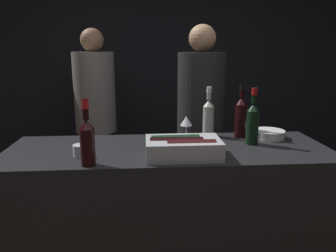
{
  "coord_description": "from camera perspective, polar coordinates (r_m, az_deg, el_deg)",
  "views": [
    {
      "loc": [
        -0.13,
        -1.46,
        1.57
      ],
      "look_at": [
        0.0,
        0.34,
        1.15
      ],
      "focal_mm": 35.0,
      "sensor_mm": 36.0,
      "label": 1
    }
  ],
  "objects": [
    {
      "name": "wall_back_chalkboard",
      "position": [
        3.83,
        -2.29,
        10.62
      ],
      "size": [
        6.4,
        0.06,
        2.8
      ],
      "color": "black",
      "rests_on": "ground_plane"
    },
    {
      "name": "person_in_hoodie",
      "position": [
        3.18,
        -12.47,
        2.13
      ],
      "size": [
        0.38,
        0.38,
        1.76
      ],
      "rotation": [
        0.0,
        0.0,
        1.51
      ],
      "color": "black",
      "rests_on": "ground_plane"
    },
    {
      "name": "red_wine_bottle_black_foil",
      "position": [
        2.11,
        12.59,
        1.84
      ],
      "size": [
        0.08,
        0.08,
        0.33
      ],
      "color": "black",
      "rests_on": "bar_counter"
    },
    {
      "name": "wine_glass",
      "position": [
        2.05,
        3.21,
        0.73
      ],
      "size": [
        0.08,
        0.08,
        0.14
      ],
      "color": "silver",
      "rests_on": "bar_counter"
    },
    {
      "name": "bar_counter",
      "position": [
        2.07,
        0.07,
        -17.61
      ],
      "size": [
        1.82,
        0.63,
        1.03
      ],
      "color": "black",
      "rests_on": "ground_plane"
    },
    {
      "name": "candle_votive",
      "position": [
        1.76,
        -14.98,
        -4.14
      ],
      "size": [
        0.08,
        0.08,
        0.06
      ],
      "color": "silver",
      "rests_on": "bar_counter"
    },
    {
      "name": "ice_bin_with_bottles",
      "position": [
        1.69,
        2.54,
        -3.63
      ],
      "size": [
        0.38,
        0.24,
        0.11
      ],
      "color": "#B7BABF",
      "rests_on": "bar_counter"
    },
    {
      "name": "white_wine_bottle",
      "position": [
        2.1,
        7.05,
        1.74
      ],
      "size": [
        0.07,
        0.07,
        0.32
      ],
      "color": "#9EA899",
      "rests_on": "bar_counter"
    },
    {
      "name": "red_wine_bottle_burgundy",
      "position": [
        1.96,
        14.54,
        0.78
      ],
      "size": [
        0.07,
        0.07,
        0.33
      ],
      "color": "black",
      "rests_on": "bar_counter"
    },
    {
      "name": "person_blond_tee",
      "position": [
        2.67,
        5.65,
        0.32
      ],
      "size": [
        0.38,
        0.38,
        1.76
      ],
      "rotation": [
        0.0,
        0.0,
        1.11
      ],
      "color": "black",
      "rests_on": "ground_plane"
    },
    {
      "name": "red_wine_bottle_tall",
      "position": [
        1.59,
        -13.89,
        -2.3
      ],
      "size": [
        0.07,
        0.07,
        0.32
      ],
      "color": "black",
      "rests_on": "bar_counter"
    },
    {
      "name": "bowl_white",
      "position": [
        2.15,
        17.13,
        -1.31
      ],
      "size": [
        0.2,
        0.2,
        0.05
      ],
      "color": "white",
      "rests_on": "bar_counter"
    }
  ]
}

